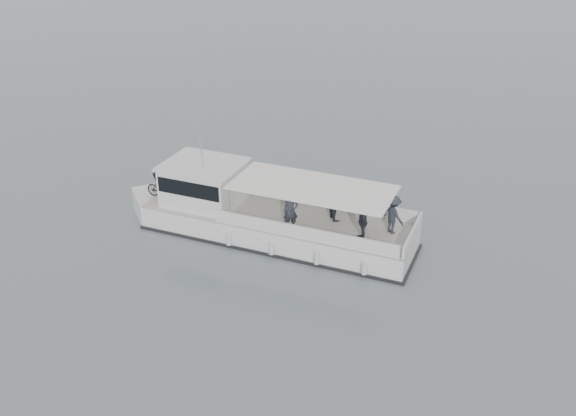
# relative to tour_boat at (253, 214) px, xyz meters

# --- Properties ---
(ground) EXTENTS (1400.00, 1400.00, 0.00)m
(ground) POSITION_rel_tour_boat_xyz_m (3.11, 0.99, -0.99)
(ground) COLOR slate
(ground) RESTS_ON ground
(tour_boat) EXTENTS (14.46, 5.23, 6.02)m
(tour_boat) POSITION_rel_tour_boat_xyz_m (0.00, 0.00, 0.00)
(tour_boat) COLOR white
(tour_boat) RESTS_ON ground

